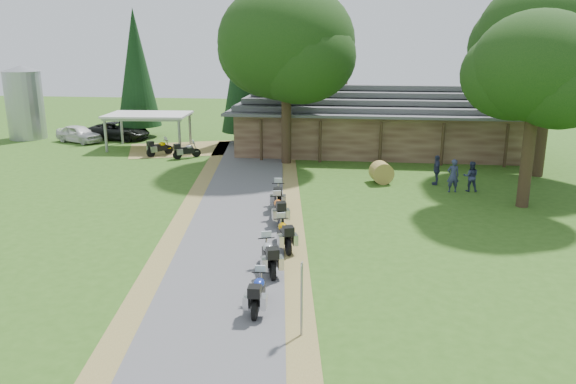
# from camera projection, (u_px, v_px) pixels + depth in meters

# --- Properties ---
(ground) EXTENTS (120.00, 120.00, 0.00)m
(ground) POSITION_uv_depth(u_px,v_px,m) (222.00, 278.00, 19.47)
(ground) COLOR #2F5517
(ground) RESTS_ON ground
(driveway) EXTENTS (51.95, 51.95, 0.00)m
(driveway) POSITION_uv_depth(u_px,v_px,m) (233.00, 238.00, 23.36)
(driveway) COLOR #4E4E50
(driveway) RESTS_ON ground
(lodge) EXTENTS (21.40, 9.40, 4.90)m
(lodge) POSITION_uv_depth(u_px,v_px,m) (379.00, 118.00, 41.07)
(lodge) COLOR brown
(lodge) RESTS_ON ground
(silo) EXTENTS (2.99, 2.99, 5.98)m
(silo) POSITION_uv_depth(u_px,v_px,m) (25.00, 103.00, 46.16)
(silo) COLOR gray
(silo) RESTS_ON ground
(carport) EXTENTS (6.34, 4.47, 2.63)m
(carport) POSITION_uv_depth(u_px,v_px,m) (149.00, 131.00, 42.42)
(carport) COLOR silver
(carport) RESTS_ON ground
(car_white_sedan) EXTENTS (4.15, 5.69, 1.75)m
(car_white_sedan) POSITION_uv_depth(u_px,v_px,m) (79.00, 132.00, 44.94)
(car_white_sedan) COLOR silver
(car_white_sedan) RESTS_ON ground
(car_dark_suv) EXTENTS (3.34, 5.98, 2.17)m
(car_dark_suv) POSITION_uv_depth(u_px,v_px,m) (118.00, 126.00, 46.19)
(car_dark_suv) COLOR black
(car_dark_suv) RESTS_ON ground
(motorcycle_row_a) EXTENTS (0.63, 1.79, 1.21)m
(motorcycle_row_a) POSITION_uv_depth(u_px,v_px,m) (258.00, 291.00, 17.08)
(motorcycle_row_a) COLOR navy
(motorcycle_row_a) RESTS_ON ground
(motorcycle_row_b) EXTENTS (1.21, 2.02, 1.32)m
(motorcycle_row_b) POSITION_uv_depth(u_px,v_px,m) (269.00, 254.00, 19.85)
(motorcycle_row_b) COLOR #9A9DA1
(motorcycle_row_b) RESTS_ON ground
(motorcycle_row_c) EXTENTS (1.24, 2.00, 1.30)m
(motorcycle_row_c) POSITION_uv_depth(u_px,v_px,m) (284.00, 233.00, 22.09)
(motorcycle_row_c) COLOR #C38400
(motorcycle_row_c) RESTS_ON ground
(motorcycle_row_d) EXTENTS (1.16, 2.05, 1.34)m
(motorcycle_row_d) POSITION_uv_depth(u_px,v_px,m) (279.00, 208.00, 25.19)
(motorcycle_row_d) COLOR orange
(motorcycle_row_d) RESTS_ON ground
(motorcycle_row_e) EXTENTS (0.90, 2.03, 1.34)m
(motorcycle_row_e) POSITION_uv_depth(u_px,v_px,m) (278.00, 194.00, 27.45)
(motorcycle_row_e) COLOR black
(motorcycle_row_e) RESTS_ON ground
(motorcycle_carport_a) EXTENTS (1.62, 1.83, 1.27)m
(motorcycle_carport_a) POSITION_uv_depth(u_px,v_px,m) (160.00, 147.00, 39.86)
(motorcycle_carport_a) COLOR #E0BC00
(motorcycle_carport_a) RESTS_ON ground
(motorcycle_carport_b) EXTENTS (1.75, 1.55, 1.21)m
(motorcycle_carport_b) POSITION_uv_depth(u_px,v_px,m) (187.00, 150.00, 38.98)
(motorcycle_carport_b) COLOR gray
(motorcycle_carport_b) RESTS_ON ground
(person_a) EXTENTS (0.67, 0.53, 2.13)m
(person_a) POSITION_uv_depth(u_px,v_px,m) (453.00, 173.00, 30.19)
(person_a) COLOR #2E3455
(person_a) RESTS_ON ground
(person_b) EXTENTS (0.58, 0.43, 1.94)m
(person_b) POSITION_uv_depth(u_px,v_px,m) (471.00, 174.00, 30.36)
(person_b) COLOR #2E3455
(person_b) RESTS_ON ground
(person_c) EXTENTS (0.44, 0.59, 1.99)m
(person_c) POSITION_uv_depth(u_px,v_px,m) (437.00, 167.00, 31.79)
(person_c) COLOR #2E3455
(person_c) RESTS_ON ground
(hay_bale) EXTENTS (1.45, 1.38, 1.22)m
(hay_bale) POSITION_uv_depth(u_px,v_px,m) (381.00, 172.00, 32.26)
(hay_bale) COLOR olive
(hay_bale) RESTS_ON ground
(sign_post) EXTENTS (0.39, 0.07, 2.18)m
(sign_post) POSITION_uv_depth(u_px,v_px,m) (302.00, 300.00, 15.40)
(sign_post) COLOR gray
(sign_post) RESTS_ON ground
(oak_lodge_left) EXTENTS (8.72, 8.72, 12.69)m
(oak_lodge_left) POSITION_uv_depth(u_px,v_px,m) (286.00, 66.00, 35.98)
(oak_lodge_left) COLOR black
(oak_lodge_left) RESTS_ON ground
(oak_lodge_right) EXTENTS (8.60, 8.60, 12.99)m
(oak_lodge_right) POSITION_uv_depth(u_px,v_px,m) (550.00, 67.00, 32.38)
(oak_lodge_right) COLOR black
(oak_lodge_right) RESTS_ON ground
(oak_driveway) EXTENTS (6.09, 6.09, 10.98)m
(oak_driveway) POSITION_uv_depth(u_px,v_px,m) (534.00, 95.00, 26.40)
(oak_driveway) COLOR black
(oak_driveway) RESTS_ON ground
(cedar_near) EXTENTS (3.79, 3.79, 11.64)m
(cedar_near) POSITION_uv_depth(u_px,v_px,m) (245.00, 69.00, 43.17)
(cedar_near) COLOR black
(cedar_near) RESTS_ON ground
(cedar_far) EXTENTS (3.61, 3.61, 10.53)m
(cedar_far) POSITION_uv_depth(u_px,v_px,m) (137.00, 74.00, 46.43)
(cedar_far) COLOR black
(cedar_far) RESTS_ON ground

